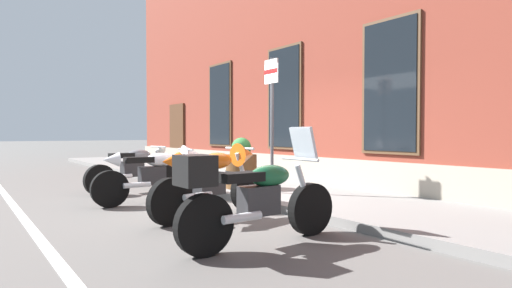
% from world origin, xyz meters
% --- Properties ---
extents(ground_plane, '(140.00, 140.00, 0.00)m').
position_xyz_m(ground_plane, '(0.00, 0.00, 0.00)').
color(ground_plane, '#565451').
extents(sidewalk, '(26.74, 2.48, 0.13)m').
position_xyz_m(sidewalk, '(0.00, 1.24, 0.06)').
color(sidewalk, slate).
rests_on(sidewalk, ground_plane).
extents(lane_stripe, '(26.74, 0.12, 0.01)m').
position_xyz_m(lane_stripe, '(0.00, -3.20, 0.00)').
color(lane_stripe, silver).
rests_on(lane_stripe, ground_plane).
extents(motorcycle_grey_naked, '(0.62, 2.08, 0.95)m').
position_xyz_m(motorcycle_grey_naked, '(-2.28, -0.97, 0.48)').
color(motorcycle_grey_naked, black).
rests_on(motorcycle_grey_naked, ground_plane).
extents(motorcycle_white_sport, '(0.62, 2.15, 1.01)m').
position_xyz_m(motorcycle_white_sport, '(-0.75, -1.09, 0.55)').
color(motorcycle_white_sport, black).
rests_on(motorcycle_white_sport, ground_plane).
extents(motorcycle_orange_sport, '(0.64, 2.08, 1.07)m').
position_xyz_m(motorcycle_orange_sport, '(0.89, -0.92, 0.58)').
color(motorcycle_orange_sport, black).
rests_on(motorcycle_orange_sport, ground_plane).
extents(motorcycle_green_touring, '(0.62, 2.07, 1.30)m').
position_xyz_m(motorcycle_green_touring, '(2.44, -1.39, 0.54)').
color(motorcycle_green_touring, black).
rests_on(motorcycle_green_touring, ground_plane).
extents(parking_sign, '(0.36, 0.07, 2.49)m').
position_xyz_m(parking_sign, '(0.18, 0.70, 1.73)').
color(parking_sign, '#4C4C51').
rests_on(parking_sign, sidewalk).
extents(barrel_planter, '(0.65, 0.65, 1.02)m').
position_xyz_m(barrel_planter, '(-0.67, 0.61, 0.55)').
color(barrel_planter, brown).
rests_on(barrel_planter, sidewalk).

